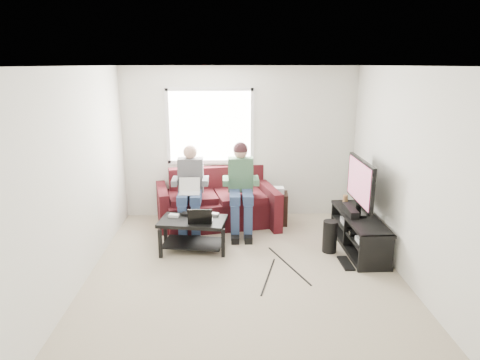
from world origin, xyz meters
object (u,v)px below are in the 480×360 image
Objects in this scene: tv at (360,183)px; end_table at (277,207)px; sofa at (216,204)px; coffee_table at (193,227)px; subwoofer at (330,236)px; tv_stand at (359,234)px.

tv is 1.74× the size of end_table.
sofa is 2.11× the size of coffee_table.
subwoofer is (-0.45, -0.20, -0.73)m from tv.
sofa reaches higher than subwoofer.
sofa is 2.37m from tv_stand.
subwoofer is at bearing -61.54° from end_table.
end_table is at bearing 135.34° from tv_stand.
tv is 2.35× the size of subwoofer.
sofa is 1.12m from coffee_table.
subwoofer is 1.33m from end_table.
coffee_table is at bearing -178.36° from tv.
tv_stand reaches higher than coffee_table.
tv_stand is at bearing 12.39° from subwoofer.
tv reaches higher than sofa.
end_table is at bearing -1.77° from sofa.
tv is at bearing -25.53° from sofa.
tv_stand reaches higher than subwoofer.
sofa is 1.40× the size of tv_stand.
tv_stand is 3.26× the size of subwoofer.
tv reaches higher than subwoofer.
coffee_table is (-0.32, -1.07, 0.01)m from sofa.
coffee_table and subwoofer have the same top height.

